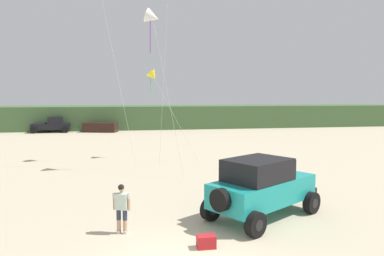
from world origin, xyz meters
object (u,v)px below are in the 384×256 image
(distant_pickup, at_px, (52,125))
(kite_white_parafoil, at_px, (153,76))
(distant_sedan, at_px, (100,127))
(kite_blue_swept, at_px, (153,17))
(cooler_box, at_px, (206,242))
(jeep, at_px, (262,186))
(person_watching, at_px, (122,206))

(distant_pickup, relative_size, kite_white_parafoil, 0.70)
(distant_sedan, bearing_deg, kite_white_parafoil, -59.52)
(kite_white_parafoil, height_order, kite_blue_swept, kite_blue_swept)
(cooler_box, relative_size, kite_blue_swept, 0.06)
(distant_sedan, relative_size, kite_white_parafoil, 0.64)
(kite_blue_swept, bearing_deg, jeep, -70.02)
(distant_sedan, height_order, kite_blue_swept, kite_blue_swept)
(jeep, xyz_separation_m, kite_white_parafoil, (-3.17, 13.84, 4.87))
(distant_sedan, distance_m, kite_blue_swept, 26.48)
(person_watching, xyz_separation_m, kite_white_parafoil, (1.99, 14.54, 5.13))
(person_watching, bearing_deg, kite_white_parafoil, 82.19)
(distant_sedan, xyz_separation_m, kite_white_parafoil, (5.48, -20.04, 5.47))
(kite_white_parafoil, bearing_deg, jeep, -77.10)
(cooler_box, height_order, kite_blue_swept, kite_blue_swept)
(distant_pickup, bearing_deg, distant_sedan, -6.06)
(distant_sedan, bearing_deg, distant_pickup, -170.87)
(distant_sedan, bearing_deg, kite_blue_swept, -62.76)
(kite_white_parafoil, distance_m, kite_blue_swept, 5.47)
(jeep, relative_size, distant_sedan, 1.18)
(person_watching, bearing_deg, distant_sedan, 95.76)
(cooler_box, height_order, distant_pickup, distant_pickup)
(person_watching, bearing_deg, kite_blue_swept, 80.27)
(distant_sedan, bearing_deg, jeep, -60.49)
(distant_sedan, xyz_separation_m, kite_blue_swept, (5.22, -24.46, 8.69))
(kite_blue_swept, bearing_deg, distant_sedan, 102.05)
(kite_white_parafoil, bearing_deg, person_watching, -97.81)
(distant_pickup, xyz_separation_m, kite_white_parafoil, (11.48, -20.68, 5.13))
(kite_blue_swept, bearing_deg, distant_pickup, 114.10)
(distant_pickup, relative_size, kite_blue_swept, 0.47)
(distant_pickup, relative_size, distant_sedan, 1.11)
(person_watching, distance_m, kite_white_parafoil, 15.55)
(distant_pickup, bearing_deg, person_watching, -74.92)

